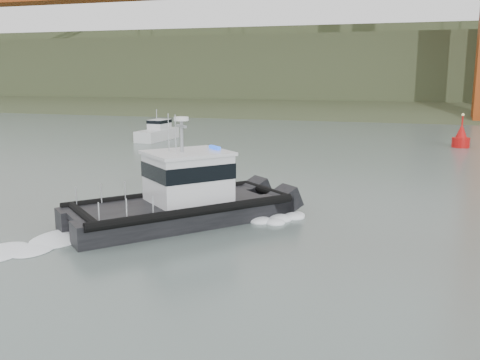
# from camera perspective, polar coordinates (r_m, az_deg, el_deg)

# --- Properties ---
(ground) EXTENTS (400.00, 400.00, 0.00)m
(ground) POSITION_cam_1_polar(r_m,az_deg,el_deg) (18.92, -4.86, -12.43)
(ground) COLOR #4A5853
(ground) RESTS_ON ground
(headlands) EXTENTS (500.00, 105.36, 27.12)m
(headlands) POSITION_cam_1_polar(r_m,az_deg,el_deg) (141.68, 14.79, 10.69)
(headlands) COLOR #323F24
(headlands) RESTS_ON ground
(patrol_boat) EXTENTS (10.88, 11.52, 5.65)m
(patrol_boat) POSITION_cam_1_polar(r_m,az_deg,el_deg) (27.81, -6.18, -1.63)
(patrol_boat) COLOR black
(patrol_boat) RESTS_ON ground
(motorboat) EXTENTS (2.69, 6.83, 3.68)m
(motorboat) POSITION_cam_1_polar(r_m,az_deg,el_deg) (63.25, -8.76, 5.08)
(motorboat) COLOR silver
(motorboat) RESTS_ON ground
(nav_buoy) EXTENTS (1.80, 1.80, 3.76)m
(nav_buoy) POSITION_cam_1_polar(r_m,az_deg,el_deg) (60.73, 22.51, 4.17)
(nav_buoy) COLOR #B00D0C
(nav_buoy) RESTS_ON ground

